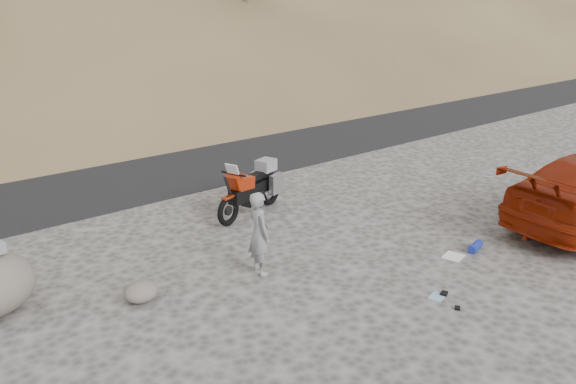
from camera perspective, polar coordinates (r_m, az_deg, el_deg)
name	(u,v)px	position (r m, az deg, el deg)	size (l,w,h in m)	color
ground	(361,254)	(11.73, 7.39, -6.29)	(140.00, 140.00, 0.00)	#44413F
road	(159,161)	(18.66, -12.95, 3.08)	(120.00, 7.00, 0.05)	black
motorcycle	(253,189)	(13.62, -3.57, 0.35)	(2.37, 1.15, 1.46)	black
man	(260,272)	(10.92, -2.88, -8.14)	(0.60, 0.39, 1.63)	gray
small_rock	(141,292)	(10.20, -14.70, -9.76)	(0.62, 0.56, 0.36)	#5C554E
gear_white_cloth	(453,256)	(12.01, 16.45, -6.29)	(0.42, 0.37, 0.01)	white
gear_blue_mat	(475,247)	(12.38, 18.49, -5.30)	(0.18, 0.18, 0.44)	#192A9A
gear_funnel	(525,236)	(13.33, 22.97, -4.10)	(0.14, 0.14, 0.17)	#A91E0B
gear_glove_a	(444,294)	(10.51, 15.57, -9.91)	(0.16, 0.11, 0.04)	black
gear_glove_b	(457,308)	(10.14, 16.83, -11.21)	(0.11, 0.09, 0.04)	black
gear_blue_cloth	(437,297)	(10.42, 14.93, -10.23)	(0.32, 0.24, 0.01)	#82AECA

